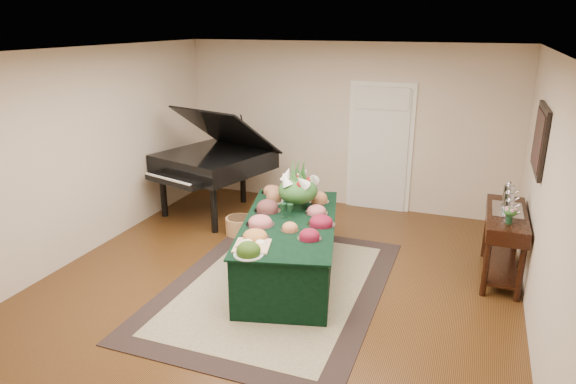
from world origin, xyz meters
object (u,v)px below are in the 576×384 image
at_px(floral_centerpiece, 298,185).
at_px(grand_piano, 214,161).
at_px(mahogany_sideboard, 505,227).
at_px(buffet_table, 289,248).

bearing_deg(floral_centerpiece, grand_piano, 147.11).
distance_m(grand_piano, mahogany_sideboard, 4.39).
bearing_deg(mahogany_sideboard, buffet_table, -160.24).
bearing_deg(mahogany_sideboard, floral_centerpiece, -169.99).
xyz_separation_m(floral_centerpiece, grand_piano, (-1.84, 1.19, -0.15)).
bearing_deg(floral_centerpiece, mahogany_sideboard, 10.01).
bearing_deg(mahogany_sideboard, grand_piano, 170.14).
relative_size(buffet_table, mahogany_sideboard, 1.90).
distance_m(buffet_table, grand_piano, 2.54).
bearing_deg(buffet_table, floral_centerpiece, 96.24).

